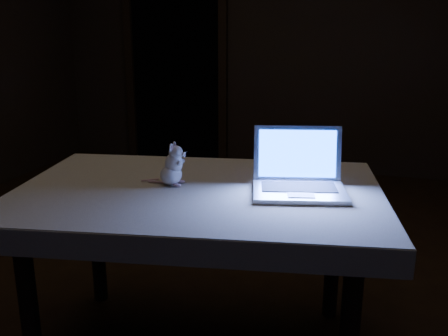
% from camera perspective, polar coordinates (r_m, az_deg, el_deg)
% --- Properties ---
extents(floor, '(5.00, 5.00, 0.00)m').
position_cam_1_polar(floor, '(2.60, -3.58, -14.28)').
color(floor, black).
rests_on(floor, ground).
extents(back_wall, '(4.50, 0.04, 2.60)m').
position_cam_1_polar(back_wall, '(4.67, 7.40, 15.59)').
color(back_wall, black).
rests_on(back_wall, ground).
extents(doorway, '(1.06, 0.36, 2.13)m').
position_cam_1_polar(doorway, '(4.99, -5.56, 12.95)').
color(doorway, black).
rests_on(doorway, back_wall).
extents(table, '(1.43, 1.05, 0.70)m').
position_cam_1_polar(table, '(2.06, -2.84, -11.79)').
color(table, black).
rests_on(table, floor).
extents(tablecloth, '(1.55, 1.19, 0.09)m').
position_cam_1_polar(tablecloth, '(1.97, -1.83, -3.26)').
color(tablecloth, beige).
rests_on(tablecloth, table).
extents(laptop, '(0.40, 0.37, 0.23)m').
position_cam_1_polar(laptop, '(1.84, 8.73, 0.43)').
color(laptop, silver).
rests_on(laptop, tablecloth).
extents(plush_mouse, '(0.16, 0.16, 0.17)m').
position_cam_1_polar(plush_mouse, '(1.95, -6.11, 0.46)').
color(plush_mouse, white).
rests_on(plush_mouse, tablecloth).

